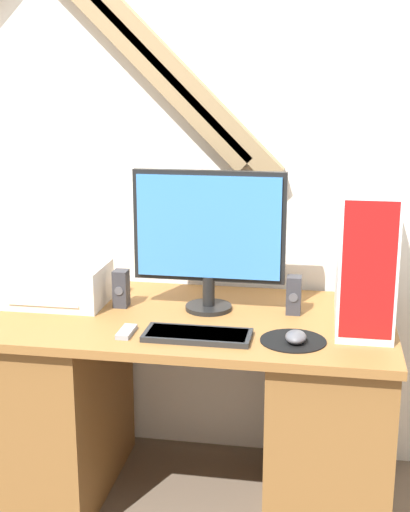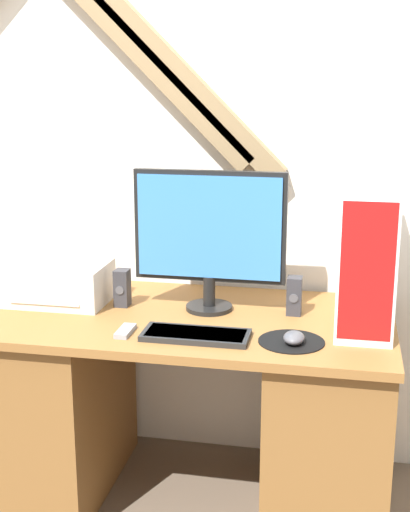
% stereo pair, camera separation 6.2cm
% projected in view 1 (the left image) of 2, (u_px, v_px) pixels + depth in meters
% --- Properties ---
extents(wall_back, '(6.40, 0.13, 2.70)m').
position_uv_depth(wall_back, '(206.00, 122.00, 2.74)').
color(wall_back, white).
rests_on(wall_back, ground_plane).
extents(desk, '(1.42, 0.74, 0.72)m').
position_uv_depth(desk, '(188.00, 406.00, 2.58)').
color(desk, brown).
rests_on(desk, ground_plane).
extents(monitor, '(0.54, 0.17, 0.50)m').
position_uv_depth(monitor, '(209.00, 232.00, 2.49)').
color(monitor, black).
rests_on(monitor, desk).
extents(keyboard, '(0.34, 0.14, 0.02)m').
position_uv_depth(keyboard, '(198.00, 335.00, 2.28)').
color(keyboard, black).
rests_on(keyboard, desk).
extents(mousepad, '(0.21, 0.21, 0.00)m').
position_uv_depth(mousepad, '(293.00, 341.00, 2.25)').
color(mousepad, black).
rests_on(mousepad, desk).
extents(mouse, '(0.07, 0.09, 0.04)m').
position_uv_depth(mouse, '(296.00, 337.00, 2.23)').
color(mouse, '#4C4C51').
rests_on(mouse, mousepad).
extents(computer_tower, '(0.18, 0.46, 0.48)m').
position_uv_depth(computer_tower, '(365.00, 253.00, 2.37)').
color(computer_tower, white).
rests_on(computer_tower, desk).
extents(printer, '(0.37, 0.25, 0.15)m').
position_uv_depth(printer, '(55.00, 284.00, 2.61)').
color(printer, beige).
rests_on(printer, desk).
extents(speaker_left, '(0.05, 0.06, 0.14)m').
position_uv_depth(speaker_left, '(121.00, 288.00, 2.57)').
color(speaker_left, '#2D2D33').
rests_on(speaker_left, desk).
extents(speaker_right, '(0.05, 0.06, 0.14)m').
position_uv_depth(speaker_right, '(294.00, 295.00, 2.50)').
color(speaker_right, '#2D2D33').
rests_on(speaker_right, desk).
extents(remote_control, '(0.04, 0.11, 0.02)m').
position_uv_depth(remote_control, '(126.00, 332.00, 2.31)').
color(remote_control, gray).
rests_on(remote_control, desk).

